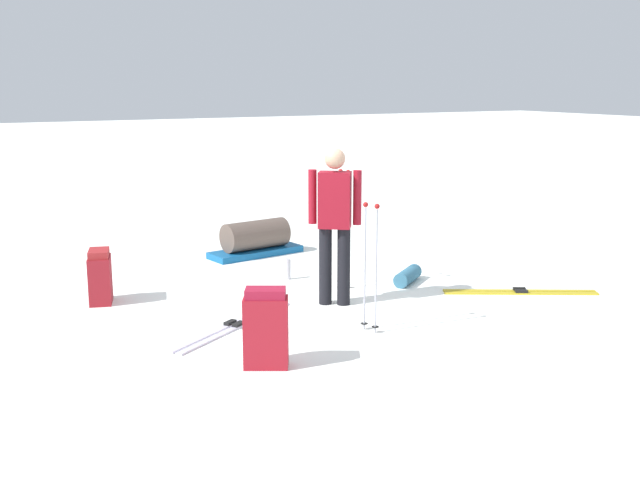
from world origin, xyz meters
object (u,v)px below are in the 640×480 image
ski_poles_planted_far (371,261)px  gear_sled (256,239)px  ski_pair_near (520,292)px  backpack_bright (100,277)px  skier_standing (335,218)px  thermos_bottle (288,269)px  ski_pair_far (234,325)px  ski_poles_planted_near (344,223)px  backpack_large_dark (266,329)px  sleeping_mat_rolled (408,276)px

ski_poles_planted_far → gear_sled: ski_poles_planted_far is taller
ski_pair_near → backpack_bright: (-1.90, -4.32, 0.28)m
skier_standing → ski_pair_near: size_ratio=1.06×
gear_sled → thermos_bottle: (1.41, -0.19, -0.09)m
backpack_bright → thermos_bottle: bearing=88.1°
ski_pair_near → ski_pair_far: bearing=-97.2°
backpack_bright → ski_poles_planted_near: ski_poles_planted_near is taller
ski_pair_far → backpack_large_dark: bearing=-8.4°
backpack_large_dark → sleeping_mat_rolled: bearing=122.6°
ski_pair_near → ski_poles_planted_far: bearing=-81.6°
skier_standing → backpack_bright: (-1.27, -2.23, -0.66)m
ski_poles_planted_far → thermos_bottle: (-2.16, 0.17, -0.57)m
gear_sled → thermos_bottle: 1.42m
backpack_large_dark → ski_poles_planted_near: size_ratio=0.49×
backpack_bright → sleeping_mat_rolled: 3.56m
sleeping_mat_rolled → skier_standing: bearing=-74.3°
ski_pair_near → ski_poles_planted_near: bearing=-125.8°
ski_pair_far → sleeping_mat_rolled: bearing=102.6°
ski_poles_planted_near → ski_poles_planted_far: size_ratio=1.10×
gear_sled → ski_pair_far: bearing=-27.6°
ski_poles_planted_far → thermos_bottle: size_ratio=4.87×
ski_pair_far → gear_sled: size_ratio=1.19×
skier_standing → backpack_bright: 2.65m
skier_standing → gear_sled: size_ratio=1.23×
ski_pair_far → gear_sled: bearing=152.4°
backpack_large_dark → thermos_bottle: bearing=150.3°
thermos_bottle → backpack_bright: bearing=-91.9°
backpack_large_dark → ski_poles_planted_far: bearing=106.5°
sleeping_mat_rolled → thermos_bottle: thermos_bottle is taller
backpack_bright → ski_poles_planted_far: 3.08m
backpack_large_dark → thermos_bottle: backpack_large_dark is taller
backpack_bright → ski_poles_planted_far: ski_poles_planted_far is taller
backpack_bright → ski_poles_planted_far: size_ratio=0.47×
sleeping_mat_rolled → ski_pair_far: bearing=-77.4°
ski_pair_far → ski_poles_planted_far: 1.51m
backpack_bright → sleeping_mat_rolled: (0.93, 3.43, -0.20)m
ski_poles_planted_near → thermos_bottle: 1.00m
skier_standing → sleeping_mat_rolled: skier_standing is taller
ski_pair_near → ski_pair_far: (-0.43, -3.36, -0.00)m
ski_poles_planted_near → backpack_large_dark: bearing=-44.5°
backpack_large_dark → backpack_bright: bearing=-163.0°
ski_pair_far → ski_poles_planted_near: ski_poles_planted_near is taller
backpack_large_dark → backpack_bright: 2.73m
backpack_bright → gear_sled: size_ratio=0.43×
ski_pair_far → thermos_bottle: (-1.40, 1.28, 0.12)m
ski_pair_near → backpack_large_dark: bearing=-78.6°
backpack_bright → ski_poles_planted_near: bearing=75.1°
sleeping_mat_rolled → thermos_bottle: bearing=-125.7°
backpack_large_dark → sleeping_mat_rolled: backpack_large_dark is taller
ski_pair_near → thermos_bottle: thermos_bottle is taller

